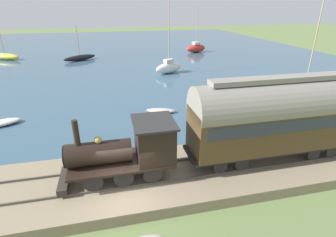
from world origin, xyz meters
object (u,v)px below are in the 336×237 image
object	(u,v)px
sailboat_black	(80,58)
sailboat_teal	(302,99)
steam_locomotive	(131,147)
rowboat_far_out	(161,111)
rowboat_mid_harbor	(2,123)
sailboat_yellow	(5,56)
rowboat_near_shore	(242,102)
sailboat_red	(196,48)
sailboat_white	(169,67)
passenger_coach	(276,115)

from	to	relation	value
sailboat_black	sailboat_teal	xyz separation A→B (m)	(-26.17, -21.31, 0.17)
steam_locomotive	rowboat_far_out	size ratio (longest dim) A/B	2.12
rowboat_mid_harbor	sailboat_black	bearing A→B (deg)	-31.58
rowboat_mid_harbor	sailboat_yellow	bearing A→B (deg)	-6.37
steam_locomotive	rowboat_near_shore	world-z (taller)	steam_locomotive
steam_locomotive	rowboat_near_shore	size ratio (longest dim) A/B	2.93
sailboat_yellow	rowboat_mid_harbor	size ratio (longest dim) A/B	1.94
sailboat_red	sailboat_white	size ratio (longest dim) A/B	0.87
sailboat_teal	rowboat_mid_harbor	distance (m)	25.34
passenger_coach	sailboat_yellow	distance (m)	45.35
rowboat_mid_harbor	rowboat_near_shore	world-z (taller)	rowboat_mid_harbor
sailboat_black	sailboat_teal	distance (m)	33.75
sailboat_teal	sailboat_white	size ratio (longest dim) A/B	1.06
sailboat_yellow	rowboat_far_out	xyz separation A→B (m)	(-28.54, -20.54, -0.36)
sailboat_black	sailboat_red	world-z (taller)	sailboat_red
sailboat_red	rowboat_far_out	distance (m)	30.94
passenger_coach	sailboat_yellow	bearing A→B (deg)	33.21
passenger_coach	sailboat_black	bearing A→B (deg)	20.24
sailboat_white	steam_locomotive	bearing A→B (deg)	137.93
rowboat_far_out	steam_locomotive	bearing A→B (deg)	176.69
sailboat_yellow	rowboat_near_shore	size ratio (longest dim) A/B	2.90
passenger_coach	sailboat_teal	bearing A→B (deg)	-46.71
steam_locomotive	sailboat_yellow	distance (m)	41.63
passenger_coach	sailboat_yellow	xyz separation A→B (m)	(37.88, 24.79, -2.66)
passenger_coach	rowboat_near_shore	distance (m)	10.69
passenger_coach	sailboat_teal	size ratio (longest dim) A/B	1.00
steam_locomotive	rowboat_mid_harbor	size ratio (longest dim) A/B	1.96
rowboat_near_shore	sailboat_white	bearing A→B (deg)	21.90
sailboat_black	sailboat_white	xyz separation A→B (m)	(-11.60, -12.23, 0.33)
sailboat_black	rowboat_far_out	bearing A→B (deg)	165.50
sailboat_red	rowboat_far_out	xyz separation A→B (m)	(-28.24, 12.63, -0.64)
rowboat_near_shore	rowboat_far_out	size ratio (longest dim) A/B	0.72
steam_locomotive	sailboat_red	distance (m)	40.86
steam_locomotive	sailboat_white	distance (m)	23.87
rowboat_far_out	sailboat_red	bearing A→B (deg)	-7.72
sailboat_teal	rowboat_near_shore	bearing A→B (deg)	46.75
sailboat_yellow	sailboat_red	bearing A→B (deg)	-62.64
steam_locomotive	rowboat_far_out	world-z (taller)	steam_locomotive
sailboat_yellow	sailboat_teal	bearing A→B (deg)	-103.75
steam_locomotive	sailboat_teal	distance (m)	18.25
sailboat_white	rowboat_far_out	bearing A→B (deg)	139.48
steam_locomotive	sailboat_yellow	size ratio (longest dim) A/B	1.01
steam_locomotive	sailboat_white	xyz separation A→B (m)	(22.73, -7.17, -1.45)
steam_locomotive	sailboat_teal	world-z (taller)	sailboat_teal
steam_locomotive	rowboat_mid_harbor	bearing A→B (deg)	43.43
steam_locomotive	sailboat_black	size ratio (longest dim) A/B	1.01
rowboat_far_out	sailboat_yellow	bearing A→B (deg)	52.11
rowboat_near_shore	rowboat_far_out	distance (m)	7.77
sailboat_yellow	rowboat_near_shore	xyz separation A→B (m)	(-28.24, -28.30, -0.34)
rowboat_mid_harbor	rowboat_far_out	size ratio (longest dim) A/B	1.08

